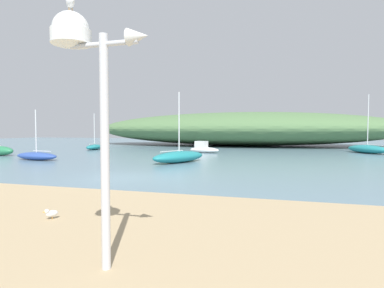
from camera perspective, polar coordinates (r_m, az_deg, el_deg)
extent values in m
plane|color=slate|center=(13.83, -12.15, -6.16)|extent=(120.00, 120.00, 0.00)
ellipsoid|color=#517547|center=(42.45, 9.18, 2.79)|extent=(41.69, 15.70, 4.51)
cylinder|color=silver|center=(4.28, -15.89, -1.67)|extent=(0.12, 0.12, 3.16)
cylinder|color=silver|center=(4.41, -16.13, 17.41)|extent=(1.00, 0.07, 0.07)
cylinder|color=white|center=(4.72, -21.57, 18.00)|extent=(0.54, 0.54, 0.19)
sphere|color=white|center=(4.75, -21.59, 19.13)|extent=(0.49, 0.49, 0.49)
cone|color=silver|center=(4.20, -10.01, 19.11)|extent=(0.28, 0.23, 0.23)
cylinder|color=orange|center=(4.83, -21.90, 22.22)|extent=(0.01, 0.01, 0.05)
cylinder|color=orange|center=(4.84, -21.40, 22.20)|extent=(0.01, 0.01, 0.05)
ellipsoid|color=white|center=(4.86, -21.67, 23.18)|extent=(0.24, 0.23, 0.13)
ellipsoid|color=#9EA0A8|center=(4.87, -21.67, 23.42)|extent=(0.22, 0.20, 0.04)
sphere|color=white|center=(4.98, -21.91, 23.47)|extent=(0.09, 0.09, 0.09)
cone|color=gold|center=(5.03, -22.06, 23.15)|extent=(0.05, 0.05, 0.02)
ellipsoid|color=teal|center=(31.79, 29.82, -0.84)|extent=(3.47, 4.42, 0.75)
cylinder|color=silver|center=(31.75, 29.92, 3.73)|extent=(0.08, 0.08, 4.76)
cylinder|color=silver|center=(31.32, 30.67, -0.17)|extent=(1.05, 1.68, 0.06)
ellipsoid|color=white|center=(28.30, 2.28, -1.11)|extent=(3.11, 1.68, 0.52)
cube|color=silver|center=(28.42, 1.75, -0.19)|extent=(1.20, 1.01, 0.74)
ellipsoid|color=teal|center=(34.49, -17.67, -0.55)|extent=(1.61, 3.26, 0.54)
cylinder|color=silver|center=(34.44, -17.71, 2.53)|extent=(0.08, 0.08, 3.49)
cylinder|color=silver|center=(34.05, -18.01, 0.01)|extent=(0.27, 1.40, 0.06)
ellipsoid|color=teal|center=(19.82, -2.41, -2.40)|extent=(3.16, 4.52, 0.73)
cylinder|color=silver|center=(19.74, -2.43, 3.84)|extent=(0.08, 0.08, 4.02)
cylinder|color=silver|center=(19.32, -3.78, -1.35)|extent=(0.92, 1.79, 0.06)
ellipsoid|color=#2D4C9E|center=(24.08, -26.95, -2.01)|extent=(3.72, 1.59, 0.54)
cylinder|color=silver|center=(24.01, -27.03, 1.98)|extent=(0.08, 0.08, 3.13)
cylinder|color=silver|center=(23.64, -26.12, -1.20)|extent=(1.62, 0.26, 0.06)
cylinder|color=orange|center=(7.32, -24.51, -12.42)|extent=(0.01, 0.01, 0.05)
cylinder|color=orange|center=(7.35, -24.63, -12.35)|extent=(0.01, 0.01, 0.05)
ellipsoid|color=white|center=(7.31, -24.58, -11.68)|extent=(0.22, 0.27, 0.14)
ellipsoid|color=#9EA0A8|center=(7.31, -24.58, -11.50)|extent=(0.19, 0.25, 0.05)
sphere|color=white|center=(7.26, -25.38, -11.24)|extent=(0.09, 0.09, 0.09)
cone|color=gold|center=(7.24, -25.91, -11.35)|extent=(0.05, 0.06, 0.03)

